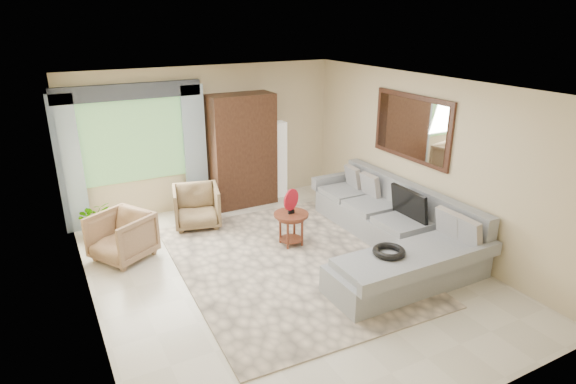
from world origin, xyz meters
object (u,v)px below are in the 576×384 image
armoire (242,151)px  sectional_sofa (392,233)px  potted_plant (93,219)px  armchair_left (122,236)px  floor_lamp (279,160)px  coffee_table (291,229)px  armchair_right (197,207)px  tv_screen (409,204)px

armoire → sectional_sofa: bearing=-66.9°
sectional_sofa → potted_plant: bearing=145.8°
armchair_left → floor_lamp: 3.54m
coffee_table → armchair_left: size_ratio=0.69×
coffee_table → armoire: size_ratio=0.26×
sectional_sofa → armchair_right: (-2.36, 2.29, 0.07)m
coffee_table → armoire: bearing=88.3°
sectional_sofa → armchair_right: 3.29m
tv_screen → armoire: armoire is taller
potted_plant → armoire: bearing=4.0°
sectional_sofa → coffee_table: size_ratio=6.37×
coffee_table → potted_plant: potted_plant is taller
sectional_sofa → tv_screen: 0.51m
armchair_left → potted_plant: 1.07m
tv_screen → armchair_left: (-3.97, 1.69, -0.36)m
tv_screen → armchair_left: size_ratio=0.95×
tv_screen → coffee_table: size_ratio=1.36×
tv_screen → armchair_left: tv_screen is taller
coffee_table → armchair_right: size_ratio=0.70×
tv_screen → armoire: bearing=117.2°
armoire → floor_lamp: (0.80, 0.06, -0.30)m
tv_screen → armchair_right: (-2.63, 2.32, -0.37)m
tv_screen → coffee_table: bearing=150.2°
armchair_right → potted_plant: (-1.62, 0.41, -0.06)m
coffee_table → armchair_left: armchair_left is taller
tv_screen → floor_lamp: bearing=103.2°
potted_plant → floor_lamp: bearing=4.1°
potted_plant → floor_lamp: size_ratio=0.39×
potted_plant → floor_lamp: floor_lamp is taller
coffee_table → armoire: 2.17m
coffee_table → armoire: armoire is taller
armchair_right → floor_lamp: (1.93, 0.66, 0.40)m
coffee_table → potted_plant: 3.25m
coffee_table → armchair_left: (-2.41, 0.80, 0.07)m
armchair_left → armoire: 2.85m
armchair_left → tv_screen: bearing=35.6°
tv_screen → armchair_right: size_ratio=0.95×
armchair_left → floor_lamp: (3.27, 1.29, 0.39)m
tv_screen → armoire: 3.30m
floor_lamp → armoire: bearing=-175.7°
sectional_sofa → armchair_left: bearing=155.7°
potted_plant → tv_screen: bearing=-32.8°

